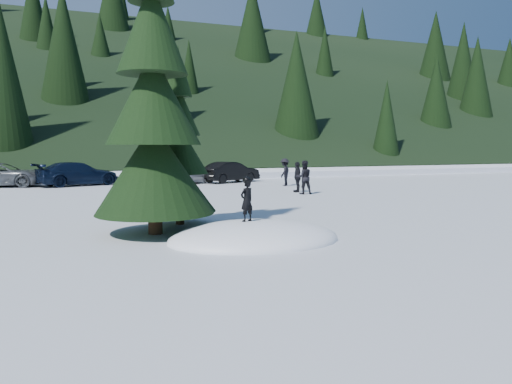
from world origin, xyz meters
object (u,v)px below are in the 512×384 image
object	(u,v)px
adult_2	(285,172)
adult_0	(304,177)
spruce_tall	(153,111)
adult_1	(297,177)
car_4	(187,174)
car_5	(230,172)
spruce_short	(179,155)
car_3	(78,174)
car_2	(2,175)
child_skier	(247,200)

from	to	relation	value
adult_2	adult_0	bearing A→B (deg)	28.34
spruce_tall	adult_1	bearing A→B (deg)	46.73
spruce_tall	car_4	xyz separation A→B (m)	(5.01, 17.07, -2.68)
adult_2	car_5	bearing A→B (deg)	-108.97
spruce_short	adult_2	distance (m)	15.19
spruce_short	car_3	size ratio (longest dim) A/B	1.10
spruce_tall	car_3	size ratio (longest dim) A/B	1.76
spruce_tall	car_2	xyz separation A→B (m)	(-5.54, 18.94, -2.62)
adult_0	car_5	world-z (taller)	adult_0
spruce_tall	adult_1	world-z (taller)	spruce_tall
car_2	car_3	world-z (taller)	car_3
adult_0	car_3	bearing A→B (deg)	-32.44
car_3	adult_1	bearing A→B (deg)	-149.32
adult_0	car_2	distance (m)	17.77
spruce_tall	spruce_short	world-z (taller)	spruce_tall
car_2	child_skier	bearing A→B (deg)	-147.89
child_skier	adult_2	distance (m)	17.24
adult_0	spruce_tall	bearing A→B (deg)	54.93
adult_2	car_4	xyz separation A→B (m)	(-5.10, 3.59, -0.19)
adult_0	adult_1	size ratio (longest dim) A/B	1.06
adult_0	adult_2	distance (m)	5.14
child_skier	adult_1	size ratio (longest dim) A/B	0.68
spruce_short	adult_2	bearing A→B (deg)	52.97
adult_2	car_3	size ratio (longest dim) A/B	0.34
child_skier	car_2	distance (m)	22.01
car_2	car_5	bearing A→B (deg)	-84.54
spruce_short	adult_2	world-z (taller)	spruce_short
adult_2	spruce_tall	bearing A→B (deg)	5.68
car_2	adult_2	bearing A→B (deg)	-97.16
adult_2	car_4	bearing A→B (deg)	-82.55
adult_2	car_2	distance (m)	16.57
car_2	adult_0	bearing A→B (deg)	-113.90
adult_1	spruce_short	bearing A→B (deg)	-33.22
car_2	car_4	bearing A→B (deg)	-87.98
adult_1	adult_2	bearing A→B (deg)	175.48
child_skier	car_4	bearing A→B (deg)	-121.46
spruce_short	adult_1	size ratio (longest dim) A/B	3.42
child_skier	car_5	bearing A→B (deg)	-129.81
child_skier	adult_1	distance (m)	13.30
adult_1	car_3	xyz separation A→B (m)	(-10.38, 8.64, -0.08)
adult_0	car_4	distance (m)	9.39
child_skier	car_2	bearing A→B (deg)	-92.33
spruce_tall	spruce_short	distance (m)	2.11
spruce_tall	adult_1	xyz separation A→B (m)	(9.01, 9.57, -2.53)
spruce_short	adult_0	size ratio (longest dim) A/B	3.23
child_skier	car_4	world-z (taller)	child_skier
spruce_tall	car_2	world-z (taller)	spruce_tall
adult_2	car_2	world-z (taller)	adult_2
car_4	adult_2	bearing A→B (deg)	-148.19
adult_1	car_5	world-z (taller)	adult_1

